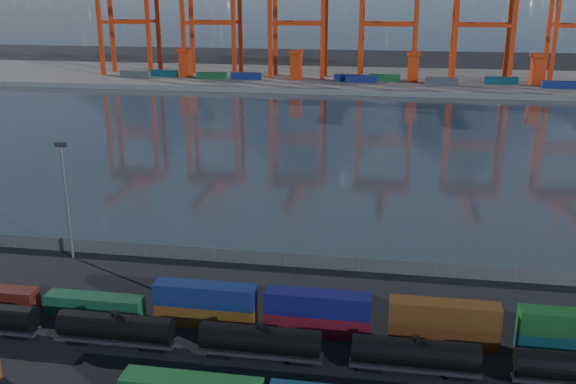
# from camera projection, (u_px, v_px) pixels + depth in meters

# --- Properties ---
(harbor_water) EXTENTS (700.00, 700.00, 0.00)m
(harbor_water) POSITION_uv_depth(u_px,v_px,m) (337.00, 140.00, 159.65)
(harbor_water) COLOR #29333C
(harbor_water) RESTS_ON ground
(far_quay) EXTENTS (700.00, 70.00, 2.00)m
(far_quay) POSITION_uv_depth(u_px,v_px,m) (361.00, 80.00, 258.04)
(far_quay) COLOR #514F4C
(far_quay) RESTS_ON ground
(container_row_north) EXTENTS (141.00, 2.32, 4.95)m
(container_row_north) POSITION_uv_depth(u_px,v_px,m) (341.00, 319.00, 69.21)
(container_row_north) COLOR navy
(container_row_north) RESTS_ON ground
(tanker_string) EXTENTS (105.82, 2.75, 3.94)m
(tanker_string) POSITION_uv_depth(u_px,v_px,m) (116.00, 328.00, 67.46)
(tanker_string) COLOR black
(tanker_string) RESTS_ON ground
(waterfront_fence) EXTENTS (160.12, 0.12, 2.20)m
(waterfront_fence) POSITION_uv_depth(u_px,v_px,m) (286.00, 259.00, 86.98)
(waterfront_fence) COLOR #595B5E
(waterfront_fence) RESTS_ON ground
(yard_light_mast) EXTENTS (1.60, 0.40, 16.60)m
(yard_light_mast) POSITION_uv_depth(u_px,v_px,m) (66.00, 195.00, 87.28)
(yard_light_mast) COLOR slate
(yard_light_mast) RESTS_ON ground
(quay_containers) EXTENTS (172.58, 10.99, 2.60)m
(quay_containers) POSITION_uv_depth(u_px,v_px,m) (331.00, 78.00, 245.39)
(quay_containers) COLOR navy
(quay_containers) RESTS_ON far_quay
(straddle_carriers) EXTENTS (140.00, 7.00, 11.10)m
(straddle_carriers) POSITION_uv_depth(u_px,v_px,m) (354.00, 65.00, 246.96)
(straddle_carriers) COLOR red
(straddle_carriers) RESTS_ON far_quay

